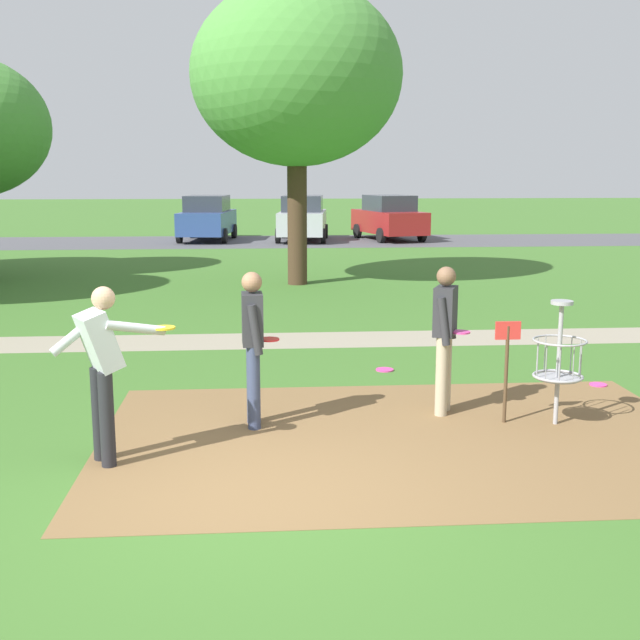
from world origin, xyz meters
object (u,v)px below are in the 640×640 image
(disc_golf_basket, at_px, (553,358))
(player_waiting_left, at_px, (102,363))
(parked_car_center_left, at_px, (303,218))
(player_waiting_right, at_px, (253,340))
(frisbee_mid_grass, at_px, (598,385))
(tree_near_left, at_px, (296,76))
(parked_car_center_right, at_px, (389,218))
(player_foreground_watching, at_px, (445,331))
(parked_car_leftmost, at_px, (207,218))
(frisbee_near_basket, at_px, (385,370))

(disc_golf_basket, relative_size, player_waiting_left, 0.81)
(parked_car_center_left, bearing_deg, player_waiting_right, -94.33)
(frisbee_mid_grass, distance_m, tree_near_left, 11.65)
(frisbee_mid_grass, xyz_separation_m, tree_near_left, (-3.49, 9.91, 5.02))
(parked_car_center_right, bearing_deg, disc_golf_basket, -95.03)
(disc_golf_basket, distance_m, parked_car_center_left, 24.36)
(player_waiting_right, xyz_separation_m, parked_car_center_right, (5.43, 24.32, -0.05))
(tree_near_left, distance_m, parked_car_center_left, 13.54)
(disc_golf_basket, xyz_separation_m, parked_car_center_right, (2.16, 24.51, 0.17))
(player_waiting_left, bearing_deg, player_foreground_watching, 20.49)
(player_foreground_watching, xyz_separation_m, parked_car_center_left, (-0.36, 23.82, -0.05))
(disc_golf_basket, height_order, player_waiting_right, player_waiting_right)
(player_foreground_watching, bearing_deg, frisbee_mid_grass, 23.92)
(parked_car_center_right, bearing_deg, player_waiting_left, -105.10)
(tree_near_left, xyz_separation_m, parked_car_leftmost, (-3.08, 13.21, -4.11))
(player_waiting_right, relative_size, frisbee_near_basket, 6.82)
(player_waiting_left, bearing_deg, tree_near_left, 78.87)
(player_waiting_left, distance_m, frisbee_near_basket, 4.77)
(player_waiting_left, height_order, player_waiting_right, same)
(disc_golf_basket, bearing_deg, player_waiting_right, 176.79)
(player_foreground_watching, height_order, frisbee_mid_grass, player_foreground_watching)
(player_foreground_watching, distance_m, parked_car_center_left, 23.82)
(disc_golf_basket, distance_m, frisbee_near_basket, 3.02)
(player_waiting_left, distance_m, parked_car_center_right, 26.25)
(parked_car_leftmost, bearing_deg, player_waiting_left, -88.52)
(disc_golf_basket, xyz_separation_m, tree_near_left, (-2.27, 11.44, 4.28))
(player_waiting_right, height_order, frisbee_near_basket, player_waiting_right)
(player_foreground_watching, distance_m, frisbee_near_basket, 2.28)
(player_waiting_left, relative_size, parked_car_center_left, 0.39)
(player_foreground_watching, bearing_deg, parked_car_center_right, 82.29)
(player_waiting_left, xyz_separation_m, parked_car_center_right, (6.84, 25.35, -0.06))
(tree_near_left, bearing_deg, player_foreground_watching, -83.87)
(player_waiting_left, relative_size, parked_car_center_right, 0.38)
(player_waiting_right, distance_m, parked_car_leftmost, 24.55)
(player_waiting_left, xyz_separation_m, parked_car_leftmost, (-0.66, 25.49, -0.06))
(frisbee_near_basket, relative_size, parked_car_center_left, 0.06)
(frisbee_mid_grass, bearing_deg, tree_near_left, 109.37)
(frisbee_mid_grass, bearing_deg, frisbee_near_basket, 159.31)
(parked_car_leftmost, bearing_deg, parked_car_center_left, -4.87)
(tree_near_left, xyz_separation_m, parked_car_center_right, (4.43, 13.07, -4.11))
(player_waiting_left, bearing_deg, parked_car_leftmost, 91.48)
(player_foreground_watching, xyz_separation_m, parked_car_leftmost, (-4.25, 24.15, -0.05))
(disc_golf_basket, bearing_deg, parked_car_center_left, 93.41)
(parked_car_center_left, xyz_separation_m, parked_car_center_right, (3.61, 0.19, 0.00))
(parked_car_center_right, bearing_deg, parked_car_leftmost, 178.92)
(parked_car_center_left, bearing_deg, player_waiting_left, -97.33)
(player_foreground_watching, bearing_deg, player_waiting_left, -159.51)
(player_waiting_left, relative_size, tree_near_left, 0.24)
(player_foreground_watching, bearing_deg, parked_car_center_left, 90.86)
(disc_golf_basket, relative_size, player_foreground_watching, 0.81)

